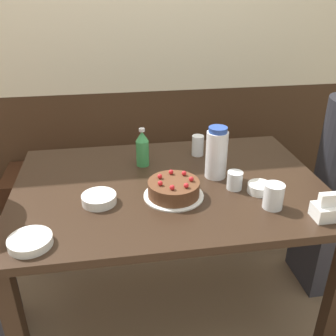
% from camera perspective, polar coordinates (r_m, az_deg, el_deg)
% --- Properties ---
extents(ground_plane, '(12.00, 12.00, 0.00)m').
position_cam_1_polar(ground_plane, '(2.09, 0.18, -20.40)').
color(ground_plane, '#846B51').
extents(back_wall, '(4.80, 0.04, 2.50)m').
position_cam_1_polar(back_wall, '(2.48, -3.92, 20.13)').
color(back_wall, '#3D2819').
rests_on(back_wall, ground_plane).
extents(bench_seat, '(1.87, 0.38, 0.43)m').
position_cam_1_polar(bench_seat, '(2.61, -2.74, -3.70)').
color(bench_seat, '#381E11').
rests_on(bench_seat, ground_plane).
extents(dining_table, '(1.33, 0.91, 0.74)m').
position_cam_1_polar(dining_table, '(1.67, 0.21, -5.03)').
color(dining_table, black).
rests_on(dining_table, ground_plane).
extents(birthday_cake, '(0.25, 0.25, 0.09)m').
position_cam_1_polar(birthday_cake, '(1.52, 1.04, -3.20)').
color(birthday_cake, white).
rests_on(birthday_cake, dining_table).
extents(water_pitcher, '(0.10, 0.10, 0.23)m').
position_cam_1_polar(water_pitcher, '(1.65, 7.41, 2.28)').
color(water_pitcher, white).
rests_on(water_pitcher, dining_table).
extents(soju_bottle, '(0.06, 0.06, 0.19)m').
position_cam_1_polar(soju_bottle, '(1.76, -3.92, 3.04)').
color(soju_bottle, '#388E4C').
rests_on(soju_bottle, dining_table).
extents(napkin_holder, '(0.11, 0.08, 0.11)m').
position_cam_1_polar(napkin_holder, '(1.51, 23.27, -5.77)').
color(napkin_holder, white).
rests_on(napkin_holder, dining_table).
extents(bowl_soup_white, '(0.10, 0.10, 0.04)m').
position_cam_1_polar(bowl_soup_white, '(1.60, 13.80, -2.99)').
color(bowl_soup_white, white).
rests_on(bowl_soup_white, dining_table).
extents(bowl_rice_small, '(0.14, 0.14, 0.04)m').
position_cam_1_polar(bowl_rice_small, '(1.51, -10.46, -4.65)').
color(bowl_rice_small, white).
rests_on(bowl_rice_small, dining_table).
extents(bowl_side_dish, '(0.15, 0.15, 0.03)m').
position_cam_1_polar(bowl_side_dish, '(1.35, -20.25, -10.45)').
color(bowl_side_dish, white).
rests_on(bowl_side_dish, dining_table).
extents(glass_water_tall, '(0.08, 0.08, 0.10)m').
position_cam_1_polar(glass_water_tall, '(1.50, 15.79, -4.14)').
color(glass_water_tall, silver).
rests_on(glass_water_tall, dining_table).
extents(glass_tumbler_short, '(0.06, 0.06, 0.10)m').
position_cam_1_polar(glass_tumbler_short, '(1.88, 4.56, 3.44)').
color(glass_tumbler_short, silver).
rests_on(glass_tumbler_short, dining_table).
extents(glass_shot_small, '(0.07, 0.07, 0.08)m').
position_cam_1_polar(glass_shot_small, '(1.60, 10.13, -1.86)').
color(glass_shot_small, silver).
rests_on(glass_shot_small, dining_table).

